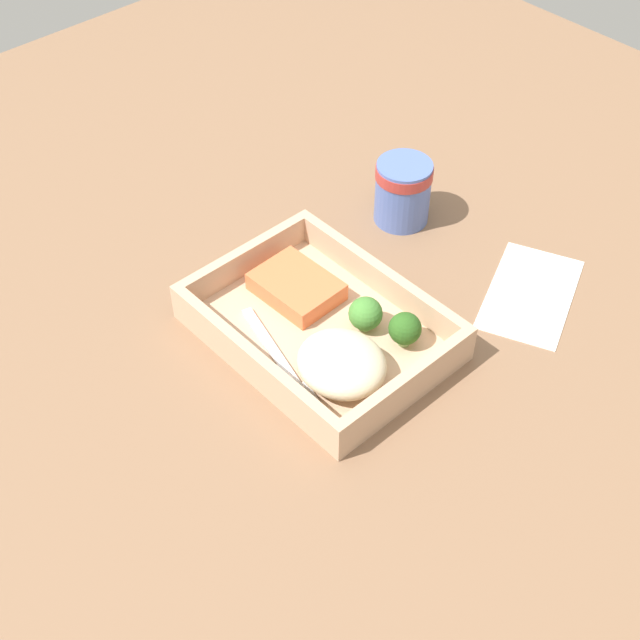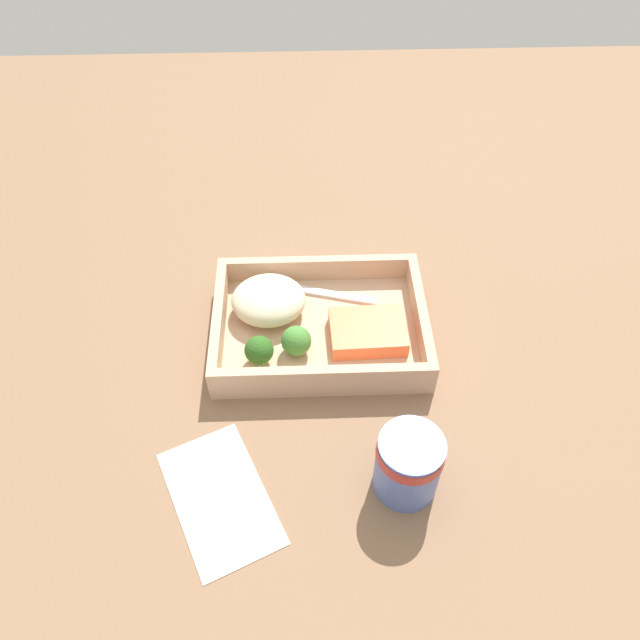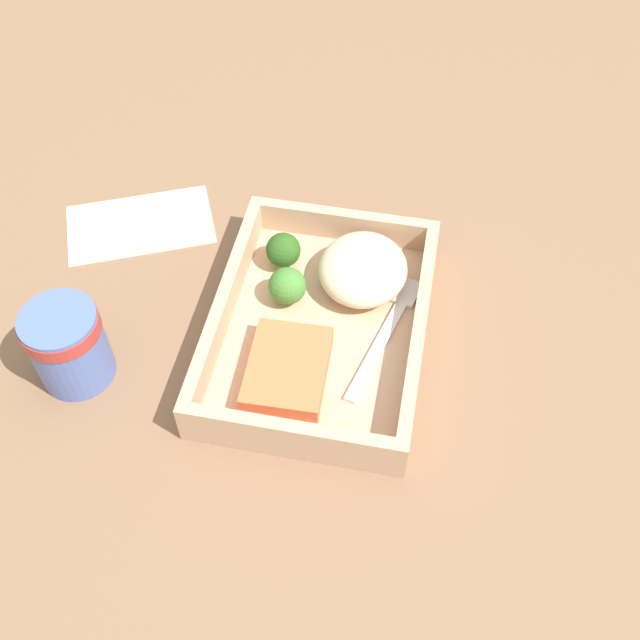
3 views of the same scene
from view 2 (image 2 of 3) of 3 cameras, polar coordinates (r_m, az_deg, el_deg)
name	(u,v)px [view 2 (image 2 of 3)]	position (r cm, az deg, el deg)	size (l,w,h in cm)	color
ground_plane	(320,339)	(82.00, 0.00, -1.72)	(160.00, 160.00, 2.00)	#815F45
takeout_tray	(320,331)	(80.78, 0.00, -0.99)	(26.84, 19.83, 1.20)	tan
tray_rim	(320,319)	(79.02, 0.00, 0.11)	(26.84, 19.83, 3.46)	tan
salmon_fillet	(368,332)	(78.64, 4.37, -1.08)	(9.38, 7.05, 2.23)	#F26D3F
mashed_potatoes	(269,300)	(80.86, -4.73, 1.82)	(9.61, 8.81, 4.39)	beige
broccoli_floret_1	(296,341)	(76.26, -2.19, -1.94)	(3.73, 3.73, 3.98)	#8AAD5E
broccoli_floret_2	(259,351)	(75.49, -5.59, -2.80)	(3.55, 3.55, 4.02)	#7EA561
fork	(310,291)	(84.49, -0.89, 2.66)	(15.69, 5.65, 0.44)	silver
paper_cup	(408,462)	(66.03, 8.09, -12.77)	(7.02, 7.02, 8.20)	#536DB8
receipt_slip	(220,497)	(69.41, -9.13, -15.72)	(9.26, 15.71, 0.24)	white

